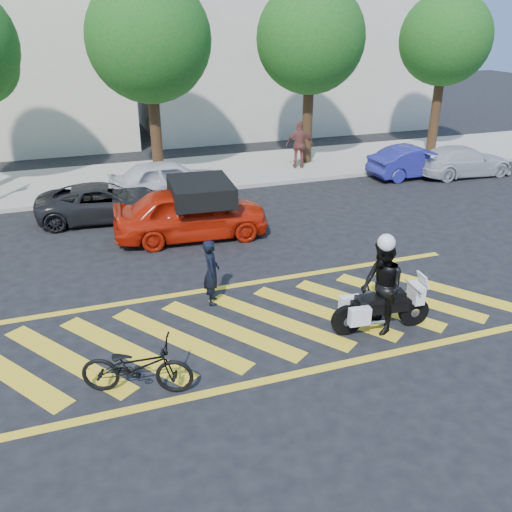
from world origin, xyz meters
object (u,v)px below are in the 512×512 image
object	(u,v)px
red_convertible	(191,213)
officer_moto	(382,287)
officer_bike	(211,272)
bicycle	(137,366)
parked_mid_left	(104,202)
parked_mid_right	(169,180)
parked_right	(415,162)
parked_far_right	(463,161)
police_motorcycle	(380,308)

from	to	relation	value
red_convertible	officer_moto	bearing A→B (deg)	-154.42
officer_moto	officer_bike	bearing A→B (deg)	-122.26
officer_bike	bicycle	size ratio (longest dim) A/B	0.79
officer_moto	parked_mid_left	distance (m)	10.07
parked_mid_right	parked_right	xyz separation A→B (m)	(10.00, -0.39, -0.09)
bicycle	parked_mid_left	size ratio (longest dim) A/B	0.47
bicycle	parked_far_right	xyz separation A→B (m)	(14.58, 9.75, 0.08)
officer_bike	parked_mid_right	distance (m)	7.94
officer_bike	parked_mid_right	size ratio (longest dim) A/B	0.37
officer_moto	parked_far_right	xyz separation A→B (m)	(9.51, 9.35, -0.40)
parked_mid_right	parked_right	bearing A→B (deg)	-95.13
parked_right	parked_far_right	world-z (taller)	parked_right
red_convertible	parked_mid_right	distance (m)	3.84
bicycle	police_motorcycle	size ratio (longest dim) A/B	0.90
bicycle	officer_moto	xyz separation A→B (m)	(5.07, 0.40, 0.48)
officer_bike	parked_far_right	bearing A→B (deg)	-50.07
officer_moto	parked_right	world-z (taller)	officer_moto
parked_far_right	parked_mid_right	bearing A→B (deg)	88.12
parked_mid_right	parked_far_right	bearing A→B (deg)	-97.07
bicycle	red_convertible	world-z (taller)	red_convertible
parked_mid_left	parked_right	xyz separation A→B (m)	(12.37, 1.01, 0.05)
police_motorcycle	officer_moto	xyz separation A→B (m)	(-0.01, -0.00, 0.48)
police_motorcycle	parked_right	world-z (taller)	parked_right
parked_mid_left	parked_mid_right	bearing A→B (deg)	-54.42
parked_mid_left	bicycle	bearing A→B (deg)	-176.46
officer_moto	parked_mid_left	world-z (taller)	officer_moto
police_motorcycle	parked_right	distance (m)	12.38
parked_mid_left	parked_mid_right	size ratio (longest dim) A/B	1.00
officer_moto	parked_far_right	world-z (taller)	officer_moto
police_motorcycle	parked_far_right	world-z (taller)	parked_far_right
officer_moto	parked_far_right	size ratio (longest dim) A/B	0.48
bicycle	parked_mid_left	bearing A→B (deg)	19.24
officer_bike	parked_right	size ratio (longest dim) A/B	0.41
parked_mid_left	parked_mid_right	world-z (taller)	parked_mid_right
officer_moto	parked_mid_right	distance (m)	10.52
officer_bike	parked_mid_left	size ratio (longest dim) A/B	0.37
bicycle	officer_moto	size ratio (longest dim) A/B	0.98
red_convertible	parked_mid_left	size ratio (longest dim) A/B	1.07
red_convertible	parked_mid_left	world-z (taller)	red_convertible
officer_bike	police_motorcycle	distance (m)	3.80
police_motorcycle	parked_far_right	xyz separation A→B (m)	(9.50, 9.34, 0.08)
officer_bike	officer_moto	size ratio (longest dim) A/B	0.77
bicycle	parked_mid_right	distance (m)	10.94
parked_mid_right	parked_far_right	world-z (taller)	parked_mid_right
bicycle	parked_mid_right	bearing A→B (deg)	6.92
police_motorcycle	bicycle	bearing A→B (deg)	-170.18
officer_moto	police_motorcycle	bearing A→B (deg)	107.60
red_convertible	parked_far_right	xyz separation A→B (m)	(12.04, 2.97, -0.16)
officer_bike	parked_right	world-z (taller)	officer_bike
officer_moto	red_convertible	bearing A→B (deg)	-153.11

